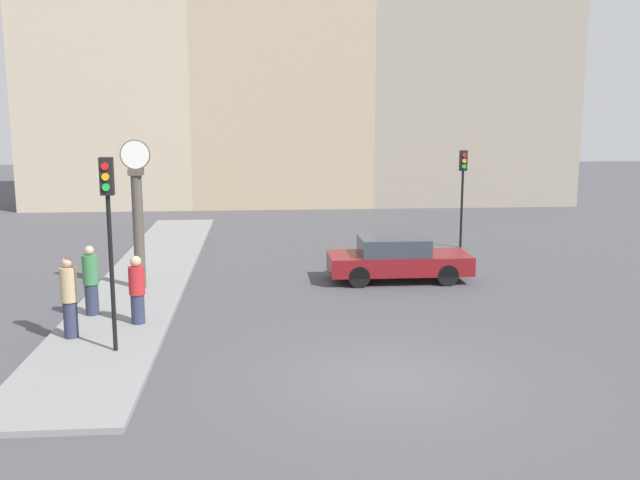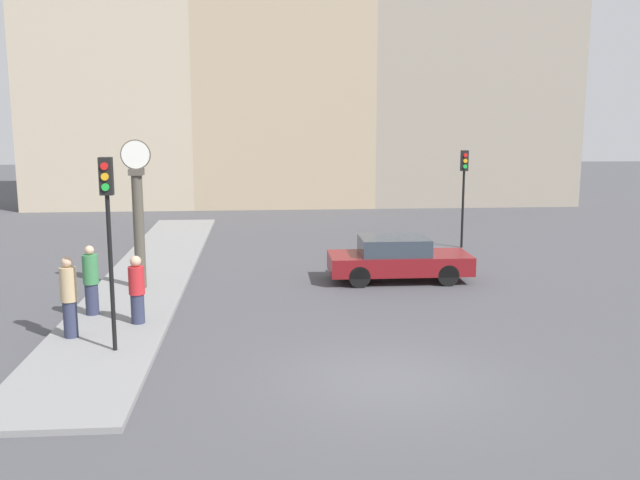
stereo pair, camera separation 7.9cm
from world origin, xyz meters
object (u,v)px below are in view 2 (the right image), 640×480
(street_clock, at_px, (138,216))
(pedestrian_red_top, at_px, (137,290))
(pedestrian_green_hoodie, at_px, (91,280))
(sedan_car, at_px, (398,259))
(pedestrian_tan_coat, at_px, (69,297))
(traffic_light_near, at_px, (108,215))
(traffic_light_far, at_px, (464,178))

(street_clock, distance_m, pedestrian_red_top, 3.79)
(pedestrian_red_top, relative_size, pedestrian_green_hoodie, 0.94)
(pedestrian_red_top, bearing_deg, sedan_car, 31.29)
(street_clock, bearing_deg, pedestrian_tan_coat, -99.91)
(pedestrian_red_top, bearing_deg, traffic_light_near, -94.39)
(traffic_light_far, relative_size, street_clock, 0.87)
(traffic_light_near, distance_m, traffic_light_far, 15.60)
(pedestrian_green_hoodie, bearing_deg, traffic_light_far, 36.36)
(pedestrian_tan_coat, bearing_deg, traffic_light_far, 41.59)
(street_clock, height_order, pedestrian_red_top, street_clock)
(traffic_light_near, distance_m, street_clock, 5.57)
(traffic_light_near, height_order, pedestrian_red_top, traffic_light_near)
(sedan_car, distance_m, street_clock, 7.72)
(pedestrian_tan_coat, bearing_deg, pedestrian_green_hoodie, 88.51)
(traffic_light_near, distance_m, pedestrian_green_hoodie, 3.62)
(pedestrian_red_top, xyz_separation_m, pedestrian_green_hoodie, (-1.25, 0.84, 0.05))
(traffic_light_far, distance_m, pedestrian_red_top, 14.22)
(sedan_car, bearing_deg, pedestrian_red_top, -148.71)
(traffic_light_far, relative_size, pedestrian_red_top, 2.25)
(traffic_light_far, distance_m, street_clock, 12.48)
(traffic_light_far, distance_m, pedestrian_tan_coat, 15.81)
(traffic_light_near, bearing_deg, pedestrian_red_top, 85.61)
(traffic_light_far, bearing_deg, street_clock, -151.63)
(traffic_light_near, relative_size, pedestrian_tan_coat, 2.21)
(sedan_car, relative_size, pedestrian_green_hoodie, 2.45)
(sedan_car, height_order, pedestrian_red_top, pedestrian_red_top)
(pedestrian_green_hoodie, bearing_deg, street_clock, 74.63)
(sedan_car, height_order, traffic_light_near, traffic_light_near)
(traffic_light_near, bearing_deg, sedan_car, 40.95)
(traffic_light_near, xyz_separation_m, pedestrian_green_hoodie, (-1.10, 2.80, -2.01))
(street_clock, height_order, pedestrian_tan_coat, street_clock)
(traffic_light_far, bearing_deg, traffic_light_near, -132.90)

